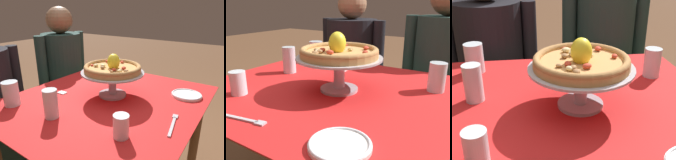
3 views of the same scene
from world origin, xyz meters
The scene contains 12 objects.
dining_table centered at (0.00, 0.00, 0.62)m, with size 1.09×0.97×0.73m.
pizza_stand centered at (0.05, 0.00, 0.84)m, with size 0.35×0.35×0.14m.
pizza centered at (0.05, 0.00, 0.90)m, with size 0.32×0.32×0.10m.
water_glass_back_right centered at (0.39, 0.21, 0.79)m, with size 0.07×0.07×0.12m.
water_glass_side_left centered at (-0.31, 0.09, 0.79)m, with size 0.07×0.07×0.14m.
water_glass_front_left centered at (-0.26, -0.26, 0.77)m, with size 0.06×0.06×0.10m.
water_glass_back_left centered at (-0.35, 0.36, 0.79)m, with size 0.08×0.08×0.13m.
side_plate centered at (0.28, -0.36, 0.74)m, with size 0.17×0.17×0.02m.
dinner_fork centered at (-0.05, -0.39, 0.74)m, with size 0.19×0.05×0.01m.
sugar_packet centered at (-0.09, 0.26, 0.74)m, with size 0.05×0.04×0.01m, color white.
diner_left centered at (-0.32, 0.75, 0.58)m, with size 0.53×0.39×1.18m.
diner_right centered at (0.32, 0.71, 0.59)m, with size 0.48×0.34×1.23m.
Camera 2 is at (0.57, -0.81, 1.09)m, focal length 38.90 mm.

